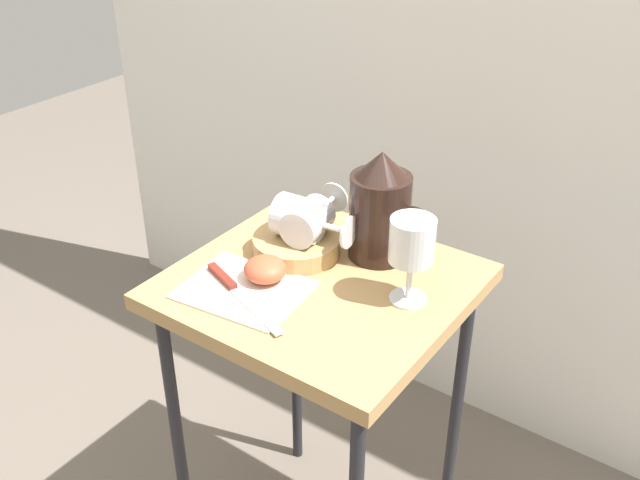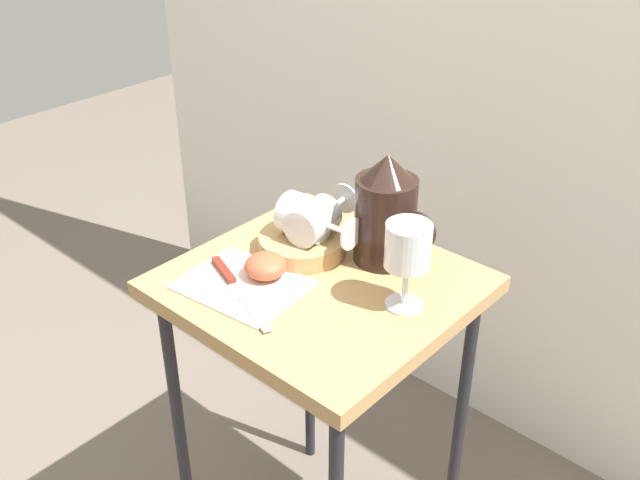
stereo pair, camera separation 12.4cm
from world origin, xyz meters
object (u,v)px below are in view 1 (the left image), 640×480
(pitcher, at_px, (380,215))
(wine_glass_upright, at_px, (412,245))
(wine_glass_tipped_near, at_px, (309,220))
(basket_tray, at_px, (296,245))
(knife, at_px, (233,287))
(apple_half_left, at_px, (265,269))
(table, at_px, (320,318))
(wine_glass_tipped_far, at_px, (301,218))

(pitcher, distance_m, wine_glass_upright, 0.15)
(wine_glass_upright, relative_size, wine_glass_tipped_near, 0.96)
(basket_tray, distance_m, knife, 0.16)
(basket_tray, bearing_deg, apple_half_left, -83.54)
(apple_half_left, bearing_deg, table, 38.82)
(table, height_order, basket_tray, basket_tray)
(basket_tray, xyz_separation_m, pitcher, (0.13, 0.08, 0.07))
(wine_glass_tipped_far, bearing_deg, table, -32.78)
(pitcher, relative_size, apple_half_left, 2.75)
(wine_glass_upright, bearing_deg, apple_half_left, -157.86)
(table, xyz_separation_m, basket_tray, (-0.09, 0.05, 0.10))
(apple_half_left, bearing_deg, wine_glass_tipped_near, 86.66)
(table, bearing_deg, pitcher, 72.45)
(wine_glass_upright, height_order, wine_glass_tipped_far, wine_glass_upright)
(knife, bearing_deg, wine_glass_tipped_far, 82.65)
(pitcher, relative_size, wine_glass_tipped_far, 1.36)
(knife, bearing_deg, pitcher, 60.37)
(pitcher, height_order, wine_glass_tipped_far, pitcher)
(table, relative_size, wine_glass_upright, 4.70)
(wine_glass_tipped_near, relative_size, apple_half_left, 2.13)
(wine_glass_tipped_near, height_order, apple_half_left, wine_glass_tipped_near)
(wine_glass_upright, bearing_deg, wine_glass_tipped_far, 176.18)
(basket_tray, xyz_separation_m, apple_half_left, (0.01, -0.11, 0.01))
(wine_glass_upright, bearing_deg, pitcher, 140.54)
(wine_glass_tipped_near, bearing_deg, table, -41.83)
(pitcher, height_order, knife, pitcher)
(wine_glass_tipped_far, bearing_deg, apple_half_left, -88.08)
(wine_glass_upright, relative_size, knife, 0.69)
(wine_glass_tipped_near, height_order, knife, wine_glass_tipped_near)
(basket_tray, height_order, pitcher, pitcher)
(wine_glass_tipped_far, relative_size, apple_half_left, 2.01)
(basket_tray, relative_size, wine_glass_upright, 1.05)
(table, bearing_deg, wine_glass_upright, 12.36)
(table, bearing_deg, apple_half_left, -141.18)
(wine_glass_tipped_near, xyz_separation_m, apple_half_left, (-0.01, -0.12, -0.05))
(wine_glass_tipped_far, distance_m, apple_half_left, 0.12)
(wine_glass_tipped_near, bearing_deg, pitcher, 32.81)
(basket_tray, relative_size, knife, 0.72)
(basket_tray, bearing_deg, table, -28.34)
(wine_glass_tipped_far, xyz_separation_m, knife, (-0.02, -0.17, -0.07))
(apple_half_left, relative_size, knife, 0.34)
(knife, bearing_deg, wine_glass_tipped_near, 79.69)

